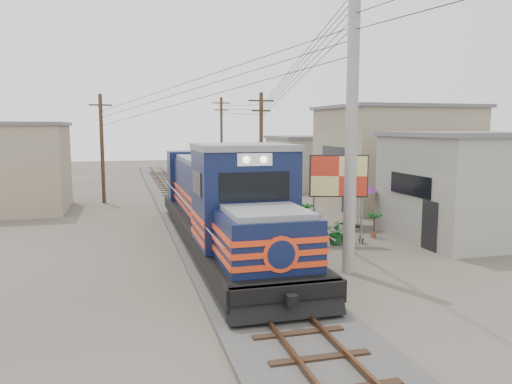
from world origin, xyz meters
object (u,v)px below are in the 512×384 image
object	(u,v)px
locomotive	(221,204)
market_umbrella	(359,186)
billboard	(339,178)
vendor	(348,215)

from	to	relation	value
locomotive	market_umbrella	distance (m)	7.75
locomotive	market_umbrella	xyz separation A→B (m)	(7.35, 2.46, 0.23)
locomotive	billboard	size ratio (longest dim) A/B	4.54
locomotive	vendor	bearing A→B (deg)	15.61
vendor	market_umbrella	bearing A→B (deg)	178.33
locomotive	vendor	size ratio (longest dim) A/B	11.03
locomotive	vendor	distance (m)	6.86
locomotive	market_umbrella	size ratio (longest dim) A/B	6.80
billboard	market_umbrella	bearing A→B (deg)	68.17
market_umbrella	vendor	distance (m)	1.65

